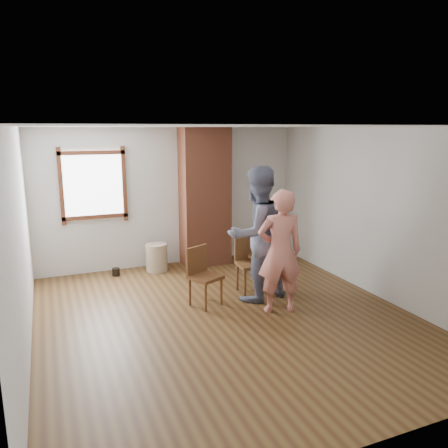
{
  "coord_description": "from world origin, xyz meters",
  "views": [
    {
      "loc": [
        -2.19,
        -5.2,
        2.58
      ],
      "look_at": [
        0.29,
        0.8,
        1.15
      ],
      "focal_mm": 35.0,
      "sensor_mm": 36.0,
      "label": 1
    }
  ],
  "objects": [
    {
      "name": "stoneware_crock",
      "position": [
        -0.39,
        2.4,
        0.25
      ],
      "size": [
        0.41,
        0.41,
        0.51
      ],
      "primitive_type": "cylinder",
      "rotation": [
        0.0,
        0.0,
        0.04
      ],
      "color": "#C3AB8D",
      "rests_on": "ground"
    },
    {
      "name": "dining_chair_right",
      "position": [
        0.75,
        0.81,
        0.53
      ],
      "size": [
        0.47,
        0.47,
        0.94
      ],
      "rotation": [
        0.0,
        0.0,
        -0.08
      ],
      "color": "brown",
      "rests_on": "ground"
    },
    {
      "name": "dining_chair_left",
      "position": [
        -0.14,
        0.6,
        0.49
      ],
      "size": [
        0.54,
        0.54,
        0.87
      ],
      "rotation": [
        0.0,
        0.0,
        0.43
      ],
      "color": "brown",
      "rests_on": "ground"
    },
    {
      "name": "brick_chimney",
      "position": [
        0.6,
        2.5,
        1.3
      ],
      "size": [
        0.9,
        0.5,
        2.6
      ],
      "primitive_type": "cube",
      "color": "#AC5A3D",
      "rests_on": "ground"
    },
    {
      "name": "person_pink",
      "position": [
        0.78,
        -0.06,
        0.89
      ],
      "size": [
        0.73,
        0.56,
        1.77
      ],
      "primitive_type": "imported",
      "rotation": [
        0.0,
        0.0,
        2.91
      ],
      "color": "#D97D6C",
      "rests_on": "ground"
    },
    {
      "name": "ground",
      "position": [
        0.0,
        0.0,
        0.0
      ],
      "size": [
        5.5,
        5.5,
        0.0
      ],
      "primitive_type": "plane",
      "color": "brown",
      "rests_on": "ground"
    },
    {
      "name": "dark_pot",
      "position": [
        -1.14,
        2.4,
        0.07
      ],
      "size": [
        0.15,
        0.15,
        0.14
      ],
      "primitive_type": "cylinder",
      "rotation": [
        0.0,
        0.0,
        -0.11
      ],
      "color": "black",
      "rests_on": "ground"
    },
    {
      "name": "room_shell",
      "position": [
        -0.06,
        0.61,
        1.81
      ],
      "size": [
        5.04,
        5.52,
        2.62
      ],
      "color": "silver",
      "rests_on": "ground"
    },
    {
      "name": "side_table",
      "position": [
        0.92,
        0.8,
        0.4
      ],
      "size": [
        0.4,
        0.4,
        0.6
      ],
      "color": "brown",
      "rests_on": "ground"
    },
    {
      "name": "cake_slice",
      "position": [
        0.93,
        0.8,
        0.64
      ],
      "size": [
        0.08,
        0.07,
        0.06
      ],
      "primitive_type": "cube",
      "color": "silver",
      "rests_on": "cake_plate"
    },
    {
      "name": "man",
      "position": [
        0.7,
        0.5,
        1.02
      ],
      "size": [
        1.13,
        0.96,
        2.04
      ],
      "primitive_type": "imported",
      "rotation": [
        0.0,
        0.0,
        3.35
      ],
      "color": "#141737",
      "rests_on": "ground"
    },
    {
      "name": "cake_plate",
      "position": [
        0.92,
        0.8,
        0.6
      ],
      "size": [
        0.18,
        0.18,
        0.01
      ],
      "primitive_type": "cylinder",
      "color": "white",
      "rests_on": "side_table"
    }
  ]
}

